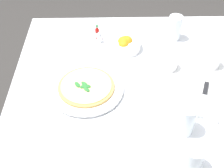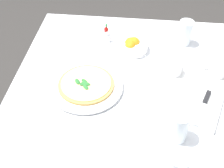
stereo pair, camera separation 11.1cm
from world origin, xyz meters
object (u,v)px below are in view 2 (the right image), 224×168
(coffee_cup_near_right, at_px, (218,70))
(pepper_shaker, at_px, (105,31))
(water_glass_back_corner, at_px, (185,33))
(water_glass_near_left, at_px, (177,167))
(napkin_folded, at_px, (203,108))
(pizza_plate, at_px, (86,86))
(citrus_bowl, at_px, (132,45))
(hot_sauce_bottle, at_px, (106,32))
(pizza, at_px, (86,84))
(dinner_knife, at_px, (203,106))
(salt_shaker, at_px, (108,37))
(coffee_cup_left_edge, at_px, (173,69))
(water_glass_right_edge, at_px, (178,128))

(coffee_cup_near_right, bearing_deg, pepper_shaker, -115.88)
(water_glass_back_corner, bearing_deg, pepper_shaker, -94.23)
(water_glass_near_left, bearing_deg, napkin_folded, 157.84)
(pizza_plate, xyz_separation_m, citrus_bowl, (-0.28, 0.18, 0.02))
(hot_sauce_bottle, relative_size, pepper_shaker, 1.48)
(water_glass_back_corner, bearing_deg, pizza_plate, -49.38)
(pizza, distance_m, hot_sauce_bottle, 0.37)
(dinner_knife, distance_m, salt_shaker, 0.59)
(water_glass_back_corner, bearing_deg, coffee_cup_left_edge, -14.80)
(coffee_cup_near_right, relative_size, dinner_knife, 0.70)
(dinner_knife, xyz_separation_m, pepper_shaker, (-0.47, -0.45, 0.00))
(water_glass_near_left, relative_size, citrus_bowl, 0.76)
(coffee_cup_near_right, relative_size, pepper_shaker, 2.36)
(water_glass_right_edge, height_order, napkin_folded, water_glass_right_edge)
(hot_sauce_bottle, distance_m, salt_shaker, 0.03)
(water_glass_right_edge, height_order, citrus_bowl, water_glass_right_edge)
(napkin_folded, distance_m, salt_shaker, 0.59)
(dinner_knife, distance_m, citrus_bowl, 0.46)
(pizza, distance_m, dinner_knife, 0.48)
(coffee_cup_left_edge, relative_size, napkin_folded, 0.52)
(water_glass_right_edge, relative_size, salt_shaker, 2.22)
(water_glass_near_left, height_order, salt_shaker, water_glass_near_left)
(salt_shaker, bearing_deg, water_glass_near_left, 23.16)
(coffee_cup_left_edge, relative_size, salt_shaker, 2.31)
(napkin_folded, bearing_deg, salt_shaker, -114.81)
(water_glass_back_corner, bearing_deg, dinner_knife, 5.83)
(napkin_folded, xyz_separation_m, citrus_bowl, (-0.35, -0.30, 0.02))
(pizza_plate, distance_m, pepper_shaker, 0.40)
(water_glass_right_edge, height_order, pepper_shaker, water_glass_right_edge)
(water_glass_back_corner, distance_m, hot_sauce_bottle, 0.39)
(pizza, relative_size, coffee_cup_near_right, 1.78)
(coffee_cup_near_right, height_order, water_glass_right_edge, water_glass_right_edge)
(pizza, xyz_separation_m, hot_sauce_bottle, (-0.37, 0.04, 0.01))
(pizza_plate, distance_m, water_glass_right_edge, 0.43)
(water_glass_right_edge, distance_m, hot_sauce_bottle, 0.67)
(water_glass_near_left, xyz_separation_m, hot_sauce_bottle, (-0.74, -0.31, -0.02))
(water_glass_near_left, xyz_separation_m, napkin_folded, (-0.30, 0.12, -0.04))
(napkin_folded, bearing_deg, pepper_shaker, -117.14)
(dinner_knife, relative_size, pepper_shaker, 3.34)
(coffee_cup_near_right, bearing_deg, salt_shaker, -111.53)
(coffee_cup_left_edge, bearing_deg, coffee_cup_near_right, 93.13)
(water_glass_back_corner, relative_size, dinner_knife, 0.66)
(pizza, xyz_separation_m, dinner_knife, (0.07, 0.48, -0.00))
(coffee_cup_near_right, xyz_separation_m, water_glass_back_corner, (-0.23, -0.13, 0.03))
(salt_shaker, bearing_deg, water_glass_right_edge, 29.46)
(napkin_folded, xyz_separation_m, pepper_shaker, (-0.47, -0.45, 0.02))
(water_glass_right_edge, relative_size, dinner_knife, 0.67)
(napkin_folded, relative_size, citrus_bowl, 1.67)
(napkin_folded, bearing_deg, pizza, -78.93)
(coffee_cup_left_edge, relative_size, water_glass_right_edge, 1.04)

